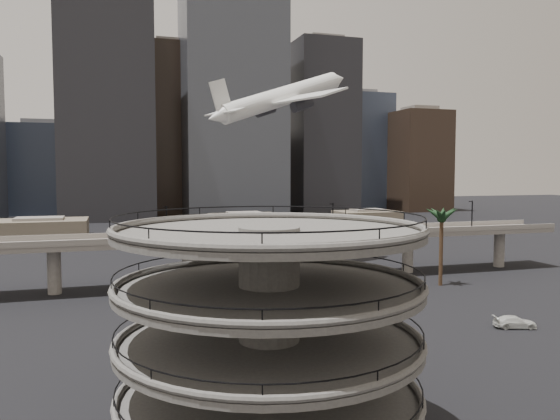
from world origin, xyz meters
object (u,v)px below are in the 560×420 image
object	(u,v)px
car_a	(269,365)
car_b	(360,334)
overpass	(248,242)
airborne_jet	(282,98)
car_c	(515,322)
parking_ramp	(269,315)

from	to	relation	value
car_a	car_b	distance (m)	15.07
overpass	car_b	size ratio (longest dim) A/B	30.72
airborne_jet	car_c	bearing A→B (deg)	-94.69
parking_ramp	car_c	distance (m)	44.67
car_b	car_c	distance (m)	21.31
car_a	car_b	size ratio (longest dim) A/B	1.00
parking_ramp	airborne_jet	size ratio (longest dim) A/B	0.62
car_b	car_c	bearing A→B (deg)	-90.31
airborne_jet	car_b	size ratio (longest dim) A/B	8.40
parking_ramp	airborne_jet	world-z (taller)	airborne_jet
overpass	car_c	xyz separation A→B (m)	(25.88, -38.95, -6.56)
car_a	car_b	bearing A→B (deg)	-51.59
airborne_jet	car_c	size ratio (longest dim) A/B	6.65
overpass	car_a	bearing A→B (deg)	-101.23
overpass	airborne_jet	size ratio (longest dim) A/B	3.66
parking_ramp	overpass	xyz separation A→B (m)	(13.00, 59.00, -2.50)
parking_ramp	airborne_jet	bearing A→B (deg)	71.90
car_a	car_c	bearing A→B (deg)	-69.72
parking_ramp	car_c	size ratio (longest dim) A/B	4.15
car_c	parking_ramp	bearing A→B (deg)	135.63
overpass	car_a	xyz separation A→B (m)	(-8.81, -44.38, -6.62)
airborne_jet	car_c	distance (m)	63.67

